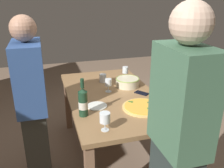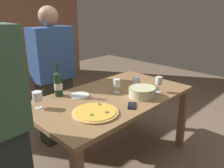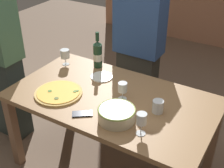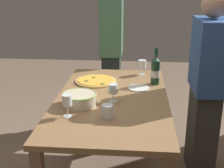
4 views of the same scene
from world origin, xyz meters
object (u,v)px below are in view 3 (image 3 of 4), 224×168
person_guest_left (139,51)px  dining_table (112,106)px  pizza (59,93)px  cell_phone (82,114)px  serving_bowl (117,114)px  wine_glass_by_bottle (142,120)px  cup_amber (158,106)px  wine_bottle (98,54)px  side_plate (102,77)px  wine_glass_far_left (123,88)px  wine_glass_near_pizza (65,54)px  person_host (0,54)px

person_guest_left → dining_table: bearing=-0.0°
pizza → cell_phone: size_ratio=2.62×
pizza → serving_bowl: bearing=-5.1°
dining_table → wine_glass_by_bottle: 0.52m
cell_phone → person_guest_left: person_guest_left is taller
pizza → cup_amber: cup_amber is taller
wine_bottle → person_guest_left: bearing=63.8°
pizza → wine_bottle: 0.56m
pizza → cell_phone: 0.34m
serving_bowl → wine_bottle: 0.81m
side_plate → person_guest_left: (0.07, 0.56, 0.04)m
wine_glass_by_bottle → serving_bowl: bearing=167.8°
wine_glass_by_bottle → wine_glass_far_left: wine_glass_by_bottle is taller
dining_table → cell_phone: cell_phone is taller
cup_amber → person_guest_left: bearing=125.3°
wine_bottle → person_guest_left: 0.47m
pizza → wine_bottle: wine_bottle is taller
serving_bowl → wine_glass_near_pizza: (-0.83, 0.48, 0.05)m
wine_glass_far_left → person_host: 1.21m
serving_bowl → wine_glass_by_bottle: bearing=-12.2°
wine_glass_by_bottle → cell_phone: 0.47m
cup_amber → side_plate: bearing=161.1°
side_plate → wine_bottle: bearing=132.4°
pizza → cup_amber: 0.79m
serving_bowl → person_host: size_ratio=0.15×
wine_glass_near_pizza → wine_glass_far_left: wine_glass_near_pizza is taller
serving_bowl → wine_glass_by_bottle: size_ratio=1.63×
cup_amber → cell_phone: (-0.45, -0.31, -0.04)m
wine_bottle → cell_phone: wine_bottle is taller
side_plate → person_guest_left: person_guest_left is taller
serving_bowl → cup_amber: same height
dining_table → wine_glass_by_bottle: wine_glass_by_bottle is taller
wine_bottle → side_plate: 0.24m
wine_glass_by_bottle → person_guest_left: (-0.55, 1.05, -0.07)m
wine_glass_near_pizza → person_host: (-0.47, -0.34, 0.02)m
pizza → wine_glass_by_bottle: size_ratio=2.33×
wine_glass_far_left → person_guest_left: 0.80m
dining_table → person_host: 1.14m
wine_bottle → wine_glass_far_left: size_ratio=2.35×
pizza → wine_glass_by_bottle: (0.77, -0.09, 0.10)m
wine_bottle → wine_glass_near_pizza: size_ratio=2.26×
wine_glass_far_left → cup_amber: (0.30, -0.01, -0.05)m
serving_bowl → person_guest_left: size_ratio=0.17×
wine_bottle → wine_glass_near_pizza: 0.31m
serving_bowl → side_plate: (-0.41, 0.45, -0.05)m
dining_table → wine_glass_by_bottle: bearing=-35.7°
pizza → wine_glass_near_pizza: size_ratio=2.54×
dining_table → wine_glass_near_pizza: (-0.65, 0.24, 0.20)m
serving_bowl → side_plate: serving_bowl is taller
pizza → wine_glass_far_left: 0.52m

